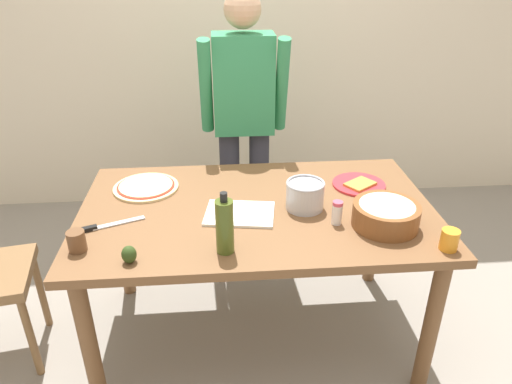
# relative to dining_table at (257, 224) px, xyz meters

# --- Properties ---
(ground) EXTENTS (8.00, 8.00, 0.00)m
(ground) POSITION_rel_dining_table_xyz_m (0.00, 0.00, -0.67)
(ground) COLOR gray
(wall_back) EXTENTS (5.60, 0.10, 2.60)m
(wall_back) POSITION_rel_dining_table_xyz_m (0.00, 1.60, 0.63)
(wall_back) COLOR beige
(wall_back) RESTS_ON ground
(dining_table) EXTENTS (1.60, 0.96, 0.76)m
(dining_table) POSITION_rel_dining_table_xyz_m (0.00, 0.00, 0.00)
(dining_table) COLOR brown
(dining_table) RESTS_ON ground
(person_cook) EXTENTS (0.49, 0.25, 1.62)m
(person_cook) POSITION_rel_dining_table_xyz_m (-0.01, 0.76, 0.27)
(person_cook) COLOR #2D2D38
(person_cook) RESTS_ON ground
(pizza_raw_on_board) EXTENTS (0.32, 0.32, 0.02)m
(pizza_raw_on_board) POSITION_rel_dining_table_xyz_m (-0.53, 0.23, 0.10)
(pizza_raw_on_board) COLOR beige
(pizza_raw_on_board) RESTS_ON dining_table
(plate_with_slice) EXTENTS (0.26, 0.26, 0.02)m
(plate_with_slice) POSITION_rel_dining_table_xyz_m (0.52, 0.17, 0.10)
(plate_with_slice) COLOR red
(plate_with_slice) RESTS_ON dining_table
(popcorn_bowl) EXTENTS (0.28, 0.28, 0.11)m
(popcorn_bowl) POSITION_rel_dining_table_xyz_m (0.53, -0.21, 0.15)
(popcorn_bowl) COLOR brown
(popcorn_bowl) RESTS_ON dining_table
(olive_oil_bottle) EXTENTS (0.07, 0.07, 0.26)m
(olive_oil_bottle) POSITION_rel_dining_table_xyz_m (-0.15, -0.34, 0.20)
(olive_oil_bottle) COLOR #47561E
(olive_oil_bottle) RESTS_ON dining_table
(steel_pot) EXTENTS (0.17, 0.17, 0.13)m
(steel_pot) POSITION_rel_dining_table_xyz_m (0.21, -0.03, 0.16)
(steel_pot) COLOR #B7B7BC
(steel_pot) RESTS_ON dining_table
(cup_orange) EXTENTS (0.07, 0.07, 0.08)m
(cup_orange) POSITION_rel_dining_table_xyz_m (0.72, -0.40, 0.13)
(cup_orange) COLOR orange
(cup_orange) RESTS_ON dining_table
(cup_small_brown) EXTENTS (0.07, 0.07, 0.08)m
(cup_small_brown) POSITION_rel_dining_table_xyz_m (-0.72, -0.29, 0.13)
(cup_small_brown) COLOR brown
(cup_small_brown) RESTS_ON dining_table
(salt_shaker) EXTENTS (0.04, 0.04, 0.11)m
(salt_shaker) POSITION_rel_dining_table_xyz_m (0.33, -0.17, 0.14)
(salt_shaker) COLOR white
(salt_shaker) RESTS_ON dining_table
(cutting_board_white) EXTENTS (0.33, 0.26, 0.01)m
(cutting_board_white) POSITION_rel_dining_table_xyz_m (-0.08, -0.07, 0.10)
(cutting_board_white) COLOR white
(cutting_board_white) RESTS_ON dining_table
(chef_knife) EXTENTS (0.28, 0.13, 0.02)m
(chef_knife) POSITION_rel_dining_table_xyz_m (-0.67, -0.13, 0.10)
(chef_knife) COLOR silver
(chef_knife) RESTS_ON dining_table
(avocado) EXTENTS (0.06, 0.06, 0.07)m
(avocado) POSITION_rel_dining_table_xyz_m (-0.51, -0.38, 0.13)
(avocado) COLOR #2D4219
(avocado) RESTS_ON dining_table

